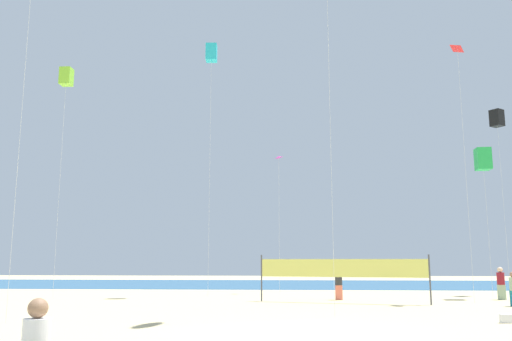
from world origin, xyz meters
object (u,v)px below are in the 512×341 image
at_px(beachgoer_maroon_shirt, 501,282).
at_px(kite_green_box, 483,159).
at_px(beachgoer_charcoal_shirt, 339,283).
at_px(kite_black_box, 497,118).
at_px(kite_magenta_diamond, 279,161).
at_px(kite_lime_box, 66,77).
at_px(volleyball_net, 342,270).
at_px(kite_cyan_box, 211,53).
at_px(kite_red_diamond, 458,51).
at_px(beach_handbag, 506,319).

xyz_separation_m(beachgoer_maroon_shirt, kite_green_box, (-0.13, 0.97, 7.05)).
xyz_separation_m(beachgoer_charcoal_shirt, kite_green_box, (8.74, 1.67, 7.07)).
height_order(beachgoer_maroon_shirt, kite_black_box, kite_black_box).
xyz_separation_m(kite_green_box, kite_magenta_diamond, (-12.11, 4.46, 0.87)).
xyz_separation_m(kite_green_box, kite_lime_box, (-24.63, -1.89, 4.95)).
distance_m(beachgoer_maroon_shirt, volleyball_net, 9.38).
bearing_deg(kite_cyan_box, kite_magenta_diamond, 41.15).
xyz_separation_m(volleyball_net, kite_magenta_diamond, (-3.35, 8.33, 7.22)).
distance_m(volleyball_net, kite_magenta_diamond, 11.52).
xyz_separation_m(beachgoer_charcoal_shirt, volleyball_net, (-0.02, -2.20, 0.72)).
bearing_deg(kite_black_box, kite_lime_box, -168.84).
distance_m(kite_lime_box, kite_black_box, 27.50).
bearing_deg(volleyball_net, beachgoer_maroon_shirt, 18.07).
height_order(kite_lime_box, kite_magenta_diamond, kite_lime_box).
height_order(beachgoer_charcoal_shirt, kite_magenta_diamond, kite_magenta_diamond).
bearing_deg(kite_cyan_box, kite_green_box, -2.78).
bearing_deg(volleyball_net, kite_red_diamond, 5.17).
relative_size(kite_green_box, kite_lime_box, 0.64).
distance_m(beachgoer_charcoal_shirt, volleyball_net, 2.32).
xyz_separation_m(beach_handbag, kite_lime_box, (-20.61, 10.35, 12.79)).
bearing_deg(beachgoer_maroon_shirt, beach_handbag, -68.04).
bearing_deg(kite_green_box, beachgoer_charcoal_shirt, -169.17).
distance_m(beachgoer_charcoal_shirt, kite_black_box, 16.02).
bearing_deg(kite_magenta_diamond, kite_lime_box, -153.10).
bearing_deg(kite_magenta_diamond, volleyball_net, -68.12).
bearing_deg(volleyball_net, kite_black_box, 33.39).
distance_m(kite_lime_box, kite_magenta_diamond, 14.62).
xyz_separation_m(kite_lime_box, kite_black_box, (26.94, 5.31, -1.60)).
xyz_separation_m(kite_red_diamond, kite_black_box, (4.37, 6.69, -2.07)).
height_order(kite_cyan_box, kite_magenta_diamond, kite_cyan_box).
distance_m(volleyball_net, kite_black_box, 16.43).
height_order(beach_handbag, kite_cyan_box, kite_cyan_box).
bearing_deg(kite_cyan_box, beachgoer_charcoal_shirt, -18.04).
distance_m(beach_handbag, kite_lime_box, 26.37).
bearing_deg(kite_cyan_box, beachgoer_maroon_shirt, -6.13).
xyz_separation_m(volleyball_net, kite_cyan_box, (-7.54, 4.67, 13.66)).
distance_m(kite_red_diamond, kite_lime_box, 22.61).
bearing_deg(kite_green_box, volleyball_net, -156.16).
distance_m(kite_cyan_box, kite_green_box, 17.89).
distance_m(beachgoer_maroon_shirt, kite_lime_box, 27.53).
height_order(beachgoer_charcoal_shirt, kite_lime_box, kite_lime_box).
bearing_deg(kite_lime_box, beachgoer_charcoal_shirt, 0.78).
distance_m(beachgoer_charcoal_shirt, beach_handbag, 11.60).
relative_size(beachgoer_charcoal_shirt, kite_black_box, 0.14).
xyz_separation_m(volleyball_net, kite_red_diamond, (6.70, 0.61, 11.77)).
bearing_deg(beach_handbag, volleyball_net, 119.57).
height_order(beachgoer_charcoal_shirt, kite_red_diamond, kite_red_diamond).
distance_m(beachgoer_maroon_shirt, kite_green_box, 7.11).
bearing_deg(volleyball_net, beachgoer_charcoal_shirt, 89.38).
bearing_deg(kite_lime_box, kite_magenta_diamond, 26.90).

